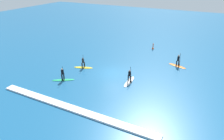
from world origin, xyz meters
TOP-DOWN VIEW (x-y plane):
  - ground_plane at (0.00, 0.00)m, footprint 120.00×120.00m
  - surfer_on_orange_board at (7.72, 6.62)m, footprint 2.88×1.61m
  - surfer_on_white_board at (3.13, -1.22)m, footprint 0.79×3.15m
  - surfer_on_yellow_board at (-4.61, -0.32)m, footprint 2.89×1.57m
  - surfer_on_green_board at (-4.76, -4.74)m, footprint 2.74×2.00m
  - marker_buoy at (2.18, 12.40)m, footprint 0.37×0.37m
  - wave_crest at (0.00, -9.27)m, footprint 18.87×0.90m

SIDE VIEW (x-z plane):
  - ground_plane at x=0.00m, z-range 0.00..0.00m
  - wave_crest at x=0.00m, z-range 0.00..0.18m
  - marker_buoy at x=2.18m, z-range -0.34..0.85m
  - surfer_on_yellow_board at x=-4.61m, z-range -0.66..1.53m
  - surfer_on_white_board at x=3.13m, z-range -0.70..1.57m
  - surfer_on_orange_board at x=7.72m, z-range -0.58..1.58m
  - surfer_on_green_board at x=-4.76m, z-range -0.56..1.60m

